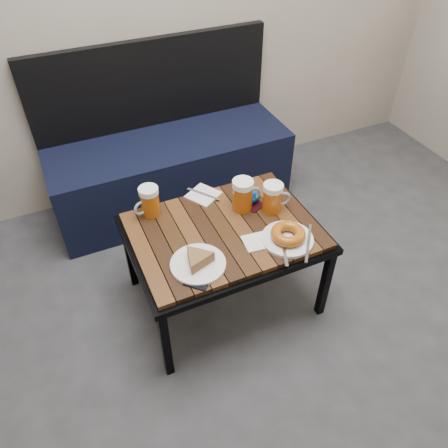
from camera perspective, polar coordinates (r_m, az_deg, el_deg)
name	(u,v)px	position (r m, az deg, el deg)	size (l,w,h in m)	color
bench	(170,164)	(2.69, -7.11, 7.74)	(1.40, 0.50, 0.95)	black
cafe_table	(224,236)	(1.95, 0.00, -1.57)	(0.84, 0.62, 0.47)	black
beer_mug_left	(149,201)	(1.98, -9.74, 2.95)	(0.14, 0.11, 0.14)	#AD4D0E
beer_mug_centre	(243,195)	(1.98, 2.52, 3.84)	(0.14, 0.10, 0.15)	#AD4D0E
beer_mug_right	(273,198)	(1.98, 6.41, 3.44)	(0.14, 0.10, 0.15)	#AD4D0E
plate_pie	(198,261)	(1.75, -3.43, -4.88)	(0.23, 0.23, 0.06)	white
plate_bagel	(288,236)	(1.87, 8.34, -1.58)	(0.25, 0.27, 0.06)	white
napkin_left	(203,195)	(2.10, -2.72, 3.81)	(0.18, 0.18, 0.01)	white
napkin_right	(258,242)	(1.86, 4.42, -2.30)	(0.13, 0.11, 0.01)	white
passport_navy	(200,276)	(1.73, -3.14, -6.79)	(0.09, 0.13, 0.01)	black
passport_burgundy	(251,204)	(2.05, 3.52, 2.68)	(0.08, 0.11, 0.01)	black
knit_pouch	(247,198)	(2.05, 3.06, 3.47)	(0.13, 0.09, 0.06)	#051588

